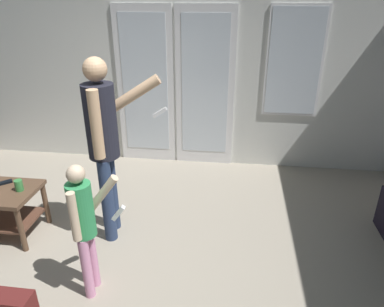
% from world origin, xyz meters
% --- Properties ---
extents(ground_plane, '(6.29, 4.70, 0.02)m').
position_xyz_m(ground_plane, '(0.00, 0.00, -0.01)').
color(ground_plane, '#A39987').
extents(wall_back_with_doors, '(6.29, 0.09, 2.58)m').
position_xyz_m(wall_back_with_doors, '(0.07, 2.32, 1.25)').
color(wall_back_with_doors, silver).
rests_on(wall_back_with_doors, ground_plane).
extents(person_adult, '(0.66, 0.53, 1.69)m').
position_xyz_m(person_adult, '(-0.02, 0.60, 1.02)').
color(person_adult, navy).
rests_on(person_adult, ground_plane).
extents(person_child, '(0.37, 0.30, 1.10)m').
position_xyz_m(person_child, '(0.06, -0.13, 0.66)').
color(person_child, pink).
rests_on(person_child, ground_plane).
extents(cup_near_edge, '(0.07, 0.07, 0.11)m').
position_xyz_m(cup_near_edge, '(-0.84, 0.47, 0.54)').
color(cup_near_edge, '#3A8842').
rests_on(cup_near_edge, coffee_table).
extents(tv_remote_black, '(0.16, 0.15, 0.02)m').
position_xyz_m(tv_remote_black, '(-1.07, 0.56, 0.50)').
color(tv_remote_black, black).
rests_on(tv_remote_black, coffee_table).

